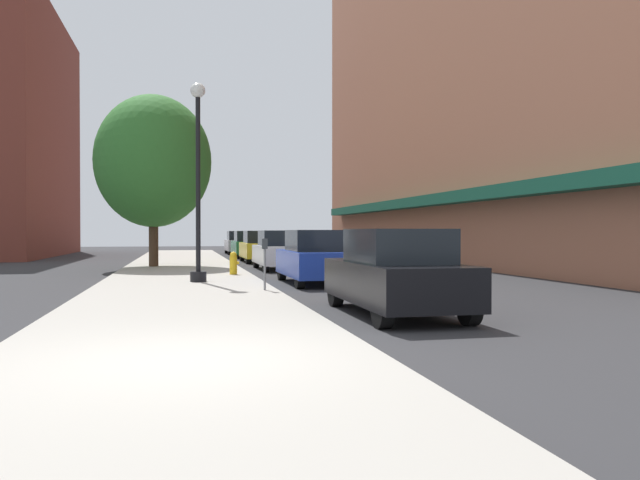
{
  "coord_description": "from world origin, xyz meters",
  "views": [
    {
      "loc": [
        -0.02,
        -7.41,
        1.61
      ],
      "look_at": [
        6.14,
        20.24,
        1.23
      ],
      "focal_mm": 35.0,
      "sensor_mm": 36.0,
      "label": 1
    }
  ],
  "objects_px": {
    "car_black": "(395,273)",
    "car_silver": "(239,243)",
    "parking_meter_near": "(265,258)",
    "car_yellow": "(260,247)",
    "tree_near": "(153,161)",
    "car_white": "(279,251)",
    "fire_hydrant": "(233,263)",
    "car_blue": "(315,258)",
    "lamppost": "(198,178)",
    "car_green": "(248,245)"
  },
  "relations": [
    {
      "from": "car_green",
      "to": "car_blue",
      "type": "bearing_deg",
      "value": -89.2
    },
    {
      "from": "car_blue",
      "to": "lamppost",
      "type": "bearing_deg",
      "value": 177.53
    },
    {
      "from": "parking_meter_near",
      "to": "car_black",
      "type": "distance_m",
      "value": 4.82
    },
    {
      "from": "car_yellow",
      "to": "car_silver",
      "type": "bearing_deg",
      "value": 90.61
    },
    {
      "from": "car_blue",
      "to": "car_black",
      "type": "bearing_deg",
      "value": -90.59
    },
    {
      "from": "car_black",
      "to": "car_silver",
      "type": "distance_m",
      "value": 33.41
    },
    {
      "from": "fire_hydrant",
      "to": "car_yellow",
      "type": "bearing_deg",
      "value": 78.12
    },
    {
      "from": "car_green",
      "to": "car_silver",
      "type": "relative_size",
      "value": 1.0
    },
    {
      "from": "tree_near",
      "to": "car_silver",
      "type": "height_order",
      "value": "tree_near"
    },
    {
      "from": "lamppost",
      "to": "parking_meter_near",
      "type": "relative_size",
      "value": 4.5
    },
    {
      "from": "car_green",
      "to": "car_white",
      "type": "bearing_deg",
      "value": -89.2
    },
    {
      "from": "fire_hydrant",
      "to": "car_black",
      "type": "xyz_separation_m",
      "value": [
        2.25,
        -10.44,
        0.29
      ]
    },
    {
      "from": "parking_meter_near",
      "to": "car_blue",
      "type": "height_order",
      "value": "car_blue"
    },
    {
      "from": "parking_meter_near",
      "to": "lamppost",
      "type": "bearing_deg",
      "value": 117.27
    },
    {
      "from": "fire_hydrant",
      "to": "tree_near",
      "type": "xyz_separation_m",
      "value": [
        -2.93,
        5.84,
        4.11
      ]
    },
    {
      "from": "car_black",
      "to": "car_white",
      "type": "bearing_deg",
      "value": 89.79
    },
    {
      "from": "tree_near",
      "to": "car_blue",
      "type": "bearing_deg",
      "value": -59.78
    },
    {
      "from": "car_yellow",
      "to": "car_silver",
      "type": "relative_size",
      "value": 1.0
    },
    {
      "from": "car_green",
      "to": "car_silver",
      "type": "bearing_deg",
      "value": 90.8
    },
    {
      "from": "fire_hydrant",
      "to": "tree_near",
      "type": "height_order",
      "value": "tree_near"
    },
    {
      "from": "car_blue",
      "to": "parking_meter_near",
      "type": "bearing_deg",
      "value": -124.0
    },
    {
      "from": "car_silver",
      "to": "fire_hydrant",
      "type": "bearing_deg",
      "value": -97.87
    },
    {
      "from": "car_white",
      "to": "car_silver",
      "type": "height_order",
      "value": "same"
    },
    {
      "from": "parking_meter_near",
      "to": "car_yellow",
      "type": "bearing_deg",
      "value": 83.36
    },
    {
      "from": "lamppost",
      "to": "car_black",
      "type": "relative_size",
      "value": 1.37
    },
    {
      "from": "fire_hydrant",
      "to": "tree_near",
      "type": "bearing_deg",
      "value": 116.7
    },
    {
      "from": "lamppost",
      "to": "car_blue",
      "type": "distance_m",
      "value": 4.27
    },
    {
      "from": "fire_hydrant",
      "to": "parking_meter_near",
      "type": "xyz_separation_m",
      "value": [
        0.3,
        -6.03,
        0.43
      ]
    },
    {
      "from": "fire_hydrant",
      "to": "car_yellow",
      "type": "relative_size",
      "value": 0.18
    },
    {
      "from": "lamppost",
      "to": "tree_near",
      "type": "distance_m",
      "value": 9.06
    },
    {
      "from": "fire_hydrant",
      "to": "car_blue",
      "type": "height_order",
      "value": "car_blue"
    },
    {
      "from": "car_white",
      "to": "car_blue",
      "type": "bearing_deg",
      "value": -88.55
    },
    {
      "from": "car_black",
      "to": "car_blue",
      "type": "relative_size",
      "value": 1.0
    },
    {
      "from": "fire_hydrant",
      "to": "parking_meter_near",
      "type": "bearing_deg",
      "value": -87.11
    },
    {
      "from": "fire_hydrant",
      "to": "car_white",
      "type": "height_order",
      "value": "car_white"
    },
    {
      "from": "tree_near",
      "to": "car_silver",
      "type": "xyz_separation_m",
      "value": [
        5.19,
        17.13,
        -3.82
      ]
    },
    {
      "from": "car_black",
      "to": "car_silver",
      "type": "height_order",
      "value": "same"
    },
    {
      "from": "tree_near",
      "to": "car_white",
      "type": "bearing_deg",
      "value": -17.75
    },
    {
      "from": "lamppost",
      "to": "car_blue",
      "type": "xyz_separation_m",
      "value": [
        3.53,
        -0.12,
        -2.39
      ]
    },
    {
      "from": "parking_meter_near",
      "to": "tree_near",
      "type": "bearing_deg",
      "value": 105.27
    },
    {
      "from": "car_black",
      "to": "car_white",
      "type": "xyz_separation_m",
      "value": [
        0.0,
        14.62,
        0.0
      ]
    },
    {
      "from": "parking_meter_near",
      "to": "car_black",
      "type": "xyz_separation_m",
      "value": [
        1.95,
        -4.41,
        -0.14
      ]
    },
    {
      "from": "parking_meter_near",
      "to": "car_white",
      "type": "distance_m",
      "value": 10.39
    },
    {
      "from": "car_yellow",
      "to": "tree_near",
      "type": "bearing_deg",
      "value": -136.18
    },
    {
      "from": "tree_near",
      "to": "car_green",
      "type": "height_order",
      "value": "tree_near"
    },
    {
      "from": "fire_hydrant",
      "to": "car_black",
      "type": "relative_size",
      "value": 0.18
    },
    {
      "from": "fire_hydrant",
      "to": "car_silver",
      "type": "relative_size",
      "value": 0.18
    },
    {
      "from": "tree_near",
      "to": "car_white",
      "type": "height_order",
      "value": "tree_near"
    },
    {
      "from": "tree_near",
      "to": "car_blue",
      "type": "height_order",
      "value": "tree_near"
    },
    {
      "from": "tree_near",
      "to": "car_silver",
      "type": "distance_m",
      "value": 18.3
    }
  ]
}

